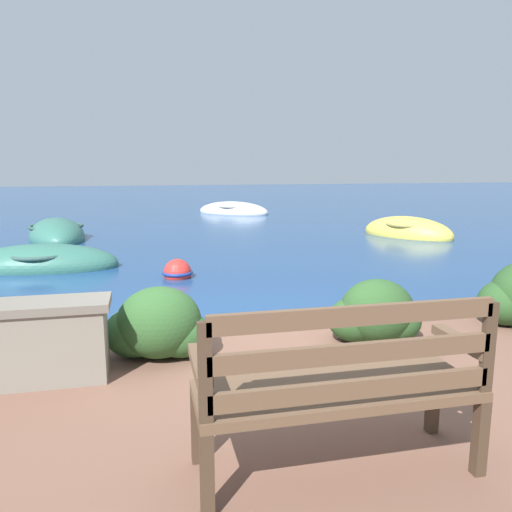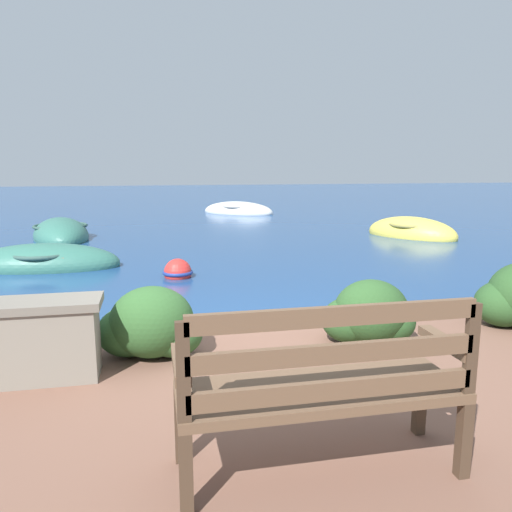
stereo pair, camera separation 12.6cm
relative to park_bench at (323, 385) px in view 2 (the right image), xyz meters
name	(u,v)px [view 2 (the right image)]	position (x,y,z in m)	size (l,w,h in m)	color
ground_plane	(253,354)	(0.09, 2.21, -0.70)	(80.00, 80.00, 0.00)	navy
park_bench	(323,385)	(0.00, 0.00, 0.00)	(1.44, 0.48, 0.93)	#433123
hedge_clump_left	(151,326)	(-0.84, 1.80, -0.23)	(0.85, 0.61, 0.58)	#2D5628
hedge_clump_centre	(369,315)	(1.04, 1.75, -0.24)	(0.82, 0.59, 0.56)	#284C23
rowboat_nearest	(44,264)	(-2.65, 6.88, -0.64)	(2.65, 1.31, 0.74)	#336B5B
rowboat_mid	(411,234)	(5.51, 9.09, -0.63)	(2.20, 2.60, 0.86)	#DBC64C
rowboat_far	(61,235)	(-2.98, 10.55, -0.63)	(1.82, 2.95, 0.86)	#336B5B
rowboat_outer	(238,212)	(2.30, 15.87, -0.64)	(2.90, 2.63, 0.77)	silver
mooring_buoy	(178,272)	(-0.43, 5.67, -0.63)	(0.48, 0.48, 0.44)	red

